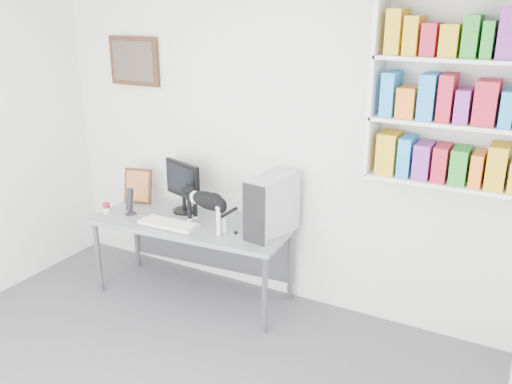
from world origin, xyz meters
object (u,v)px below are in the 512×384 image
desk (193,259)px  keyboard (169,224)px  bookshelf (453,92)px  speaker (130,201)px  soup_can (106,208)px  cat (208,210)px  pc_tower (272,205)px  leaning_print (138,185)px  monitor (184,187)px

desk → keyboard: (-0.11, -0.16, 0.36)m
bookshelf → speaker: bookshelf is taller
soup_can → cat: cat is taller
pc_tower → cat: pc_tower is taller
bookshelf → speaker: bearing=-171.6°
desk → speaker: speaker is taller
desk → soup_can: (-0.76, -0.18, 0.39)m
leaning_print → cat: bearing=-26.3°
bookshelf → cat: bearing=-169.2°
leaning_print → soup_can: 0.37m
cat → speaker: bearing=-164.5°
bookshelf → soup_can: bookshelf is taller
speaker → leaning_print: size_ratio=0.74×
desk → pc_tower: bearing=3.9°
desk → monitor: (-0.18, 0.16, 0.57)m
monitor → soup_can: monitor is taller
keyboard → soup_can: soup_can is taller
monitor → cat: (0.39, -0.22, -0.06)m
soup_can → cat: (0.96, 0.12, 0.12)m
pc_tower → cat: 0.52m
monitor → cat: monitor is taller
monitor → pc_tower: size_ratio=0.97×
desk → cat: bearing=-20.6°
leaning_print → keyboard: bearing=-41.3°
speaker → soup_can: speaker is taller
speaker → pc_tower: bearing=21.7°
bookshelf → keyboard: 2.34m
keyboard → leaning_print: 0.68m
leaning_print → bookshelf: bearing=-10.0°
desk → leaning_print: (-0.68, 0.16, 0.50)m
desk → keyboard: bearing=-128.8°
soup_can → bookshelf: bearing=9.4°
desk → bookshelf: bearing=3.3°
pc_tower → monitor: bearing=-176.1°
keyboard → leaning_print: bearing=149.3°
desk → monitor: monitor is taller
keyboard → soup_can: size_ratio=5.54×
monitor → cat: 0.45m
monitor → keyboard: size_ratio=0.92×
keyboard → speaker: size_ratio=2.08×
monitor → speaker: 0.47m
soup_can → leaning_print: bearing=77.9°
desk → pc_tower: pc_tower is taller
pc_tower → leaning_print: 1.38m
monitor → desk: bearing=-23.8°
speaker → desk: bearing=22.7°
bookshelf → cat: bookshelf is taller
pc_tower → speaker: pc_tower is taller
pc_tower → speaker: (-1.24, -0.20, -0.12)m
bookshelf → soup_can: size_ratio=14.02×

